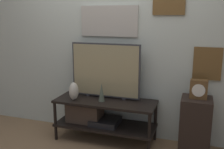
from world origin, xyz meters
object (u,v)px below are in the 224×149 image
object	(u,v)px
vase_slim_bronze	(102,92)
mantel_clock	(199,89)
television	(105,70)
vase_urn_stoneware	(74,91)

from	to	relation	value
vase_slim_bronze	mantel_clock	xyz separation A→B (m)	(1.16, 0.11, 0.12)
television	vase_slim_bronze	xyz separation A→B (m)	(0.00, -0.15, -0.25)
television	vase_urn_stoneware	bearing A→B (deg)	-149.37
vase_urn_stoneware	mantel_clock	world-z (taller)	mantel_clock
television	mantel_clock	distance (m)	1.17
vase_urn_stoneware	mantel_clock	xyz separation A→B (m)	(1.52, 0.17, 0.12)
vase_slim_bronze	vase_urn_stoneware	bearing A→B (deg)	-169.81
mantel_clock	vase_urn_stoneware	bearing A→B (deg)	-173.56
television	vase_urn_stoneware	distance (m)	0.49
television	mantel_clock	bearing A→B (deg)	-1.98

